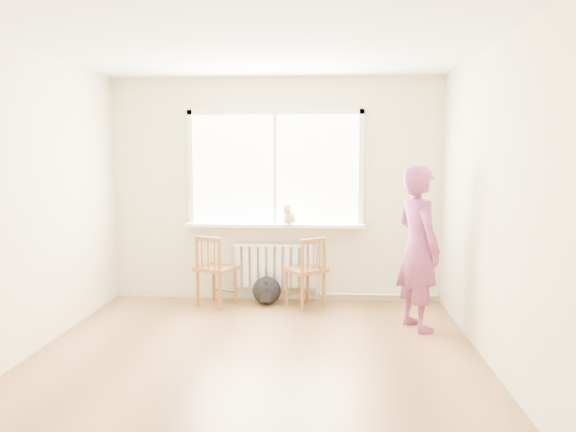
% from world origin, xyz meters
% --- Properties ---
extents(floor, '(4.50, 4.50, 0.00)m').
position_xyz_m(floor, '(0.00, 0.00, 0.00)').
color(floor, '#9E6C40').
rests_on(floor, ground).
extents(ceiling, '(4.50, 4.50, 0.00)m').
position_xyz_m(ceiling, '(0.00, 0.00, 2.70)').
color(ceiling, white).
rests_on(ceiling, back_wall).
extents(back_wall, '(4.00, 0.01, 2.70)m').
position_xyz_m(back_wall, '(0.00, 2.25, 1.35)').
color(back_wall, beige).
rests_on(back_wall, ground).
extents(window, '(2.12, 0.05, 1.42)m').
position_xyz_m(window, '(0.00, 2.22, 1.66)').
color(window, white).
rests_on(window, back_wall).
extents(windowsill, '(2.15, 0.22, 0.04)m').
position_xyz_m(windowsill, '(0.00, 2.14, 0.93)').
color(windowsill, white).
rests_on(windowsill, back_wall).
extents(radiator, '(1.00, 0.12, 0.55)m').
position_xyz_m(radiator, '(0.00, 2.16, 0.44)').
color(radiator, white).
rests_on(radiator, back_wall).
extents(heating_pipe, '(1.40, 0.04, 0.04)m').
position_xyz_m(heating_pipe, '(1.25, 2.19, 0.08)').
color(heating_pipe, silver).
rests_on(heating_pipe, back_wall).
extents(baseboard, '(4.00, 0.03, 0.08)m').
position_xyz_m(baseboard, '(0.00, 2.23, 0.04)').
color(baseboard, beige).
rests_on(baseboard, ground).
extents(chair_left, '(0.54, 0.53, 0.84)m').
position_xyz_m(chair_left, '(-0.69, 1.84, 0.42)').
color(chair_left, '#98642C').
rests_on(chair_left, floor).
extents(chair_right, '(0.57, 0.56, 0.83)m').
position_xyz_m(chair_right, '(0.41, 1.85, 0.42)').
color(chair_right, '#98642C').
rests_on(chair_right, floor).
extents(person, '(0.61, 0.72, 1.67)m').
position_xyz_m(person, '(1.55, 1.15, 0.83)').
color(person, '#C84269').
rests_on(person, floor).
extents(cat, '(0.23, 0.40, 0.27)m').
position_xyz_m(cat, '(0.18, 2.05, 1.06)').
color(cat, beige).
rests_on(cat, windowsill).
extents(backpack, '(0.34, 0.26, 0.34)m').
position_xyz_m(backpack, '(-0.08, 1.95, 0.17)').
color(backpack, black).
rests_on(backpack, floor).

